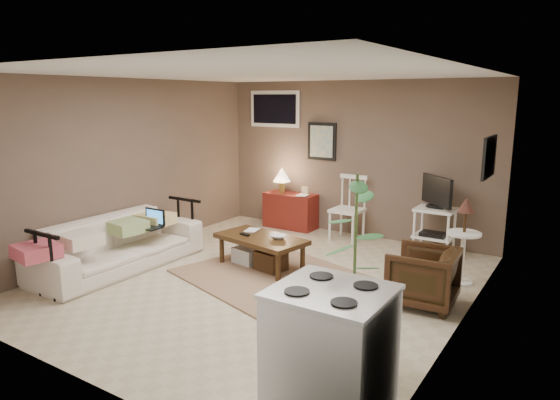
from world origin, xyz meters
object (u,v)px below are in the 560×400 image
Objects in this scene: tv_stand at (435,214)px; sofa at (118,235)px; armchair at (423,274)px; side_table at (464,231)px; potted_plant at (355,263)px; stove at (330,357)px; spindle_chair at (348,210)px; coffee_table at (261,250)px; red_console at (290,207)px.

sofa is at bearing -139.74° from tv_stand.
side_table is at bearing 163.07° from armchair.
potted_plant is at bearing -8.95° from armchair.
spindle_chair is at bearing 113.67° from stove.
tv_stand is 1.81m from armchair.
stove reaches higher than coffee_table.
side_table reaches higher than spindle_chair.
coffee_table is 0.78× the size of potted_plant.
sofa is at bearing -124.41° from spindle_chair.
tv_stand is 1.07× the size of side_table.
tv_stand is 1.08m from side_table.
spindle_chair is (1.89, 2.76, 0.03)m from sofa.
stove is at bearing -109.56° from sofa.
tv_stand is (1.32, -0.04, 0.12)m from spindle_chair.
tv_stand is 1.64× the size of armchair.
side_table is 0.65× the size of potted_plant.
stove is (-0.13, -3.11, -0.16)m from side_table.
potted_plant reaches higher than red_console.
spindle_chair is (1.13, -0.15, 0.11)m from red_console.
armchair is (2.83, -1.94, -0.01)m from red_console.
spindle_chair reaches higher than armchair.
armchair is at bearing -46.43° from spindle_chair.
tv_stand is at bearing 45.78° from coffee_table.
side_table is (3.04, -1.09, 0.29)m from red_console.
stove is at bearing -83.52° from tv_stand.
potted_plant reaches higher than spindle_chair.
coffee_table is 2.46m from tv_stand.
sofa is 2.15× the size of side_table.
red_console is at bearing 111.33° from coffee_table.
spindle_chair is at bearing -139.92° from armchair.
red_console is 1.02× the size of spindle_chair.
side_table is 3.12m from stove.
potted_plant reaches higher than tv_stand.
coffee_table is 3.14m from stove.
stove is at bearing -1.66° from armchair.
red_console is at bearing -14.73° from sofa.
side_table is at bearing -19.79° from red_console.
coffee_table is at bearing -101.84° from spindle_chair.
sofa is at bearing -78.51° from armchair.
potted_plant reaches higher than stove.
side_table is 1.08× the size of stove.
spindle_chair is at bearing 178.35° from tv_stand.
potted_plant is (1.94, -1.46, 0.60)m from coffee_table.
potted_plant is (3.46, -0.48, 0.41)m from sofa.
potted_plant reaches higher than armchair.
spindle_chair is at bearing 78.16° from coffee_table.
coffee_table is 1.24× the size of red_console.
sofa is 3.29× the size of armchair.
coffee_table is 1.13× the size of tv_stand.
tv_stand is at bearing -49.74° from sofa.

